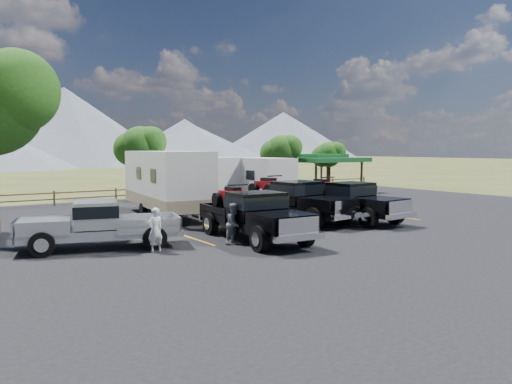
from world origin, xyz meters
TOP-DOWN VIEW (x-y plane):
  - ground at (0.00, 0.00)m, footprint 320.00×320.00m
  - asphalt_lot at (0.00, 3.00)m, footprint 44.00×34.00m
  - stall_lines at (0.00, 4.00)m, footprint 12.12×5.50m
  - tree_ne_a at (8.97, 17.01)m, footprint 3.11×2.92m
  - tree_ne_b at (14.98, 18.01)m, footprint 2.77×2.59m
  - tree_north at (-2.03, 19.02)m, footprint 3.46×3.24m
  - rail_fence at (2.00, 18.50)m, footprint 36.12×0.12m
  - pavilion at (13.00, 17.00)m, footprint 6.20×6.20m
  - rig_left at (-4.11, 1.51)m, footprint 2.65×6.58m
  - rig_center at (0.32, 4.50)m, footprint 3.04×6.99m
  - rig_right at (2.71, 3.22)m, footprint 2.65×6.64m
  - trailer_left at (-4.09, 9.85)m, footprint 3.55×10.12m
  - trailer_center at (0.19, 14.51)m, footprint 3.17×8.97m
  - trailer_right at (2.52, 11.92)m, footprint 2.56×8.82m
  - pickup_silver at (-9.72, 3.13)m, footprint 6.14×3.35m
  - person_a at (-8.32, 1.41)m, footprint 0.62×0.44m
  - person_b at (-5.21, 1.16)m, footprint 0.92×0.82m

SIDE VIEW (x-z plane):
  - ground at x=0.00m, z-range 0.00..0.00m
  - asphalt_lot at x=0.00m, z-range 0.00..0.04m
  - stall_lines at x=0.00m, z-range 0.04..0.05m
  - rail_fence at x=2.00m, z-range 0.11..1.11m
  - person_b at x=-5.21m, z-range 0.04..1.61m
  - person_a at x=-8.32m, z-range 0.04..1.62m
  - pickup_silver at x=-9.72m, z-range 0.08..1.83m
  - rig_left at x=-4.11m, z-range 0.00..2.15m
  - rig_right at x=2.71m, z-range 0.00..2.17m
  - rig_center at x=0.32m, z-range 0.00..2.26m
  - trailer_right at x=2.52m, z-range 0.11..3.17m
  - trailer_center at x=0.19m, z-range 0.11..3.21m
  - trailer_left at x=-4.09m, z-range 0.12..3.62m
  - pavilion at x=13.00m, z-range 1.18..4.40m
  - tree_ne_b at x=14.98m, z-range 0.99..5.26m
  - tree_ne_a at x=8.97m, z-range 1.10..5.86m
  - tree_north at x=-2.03m, z-range 1.21..6.46m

